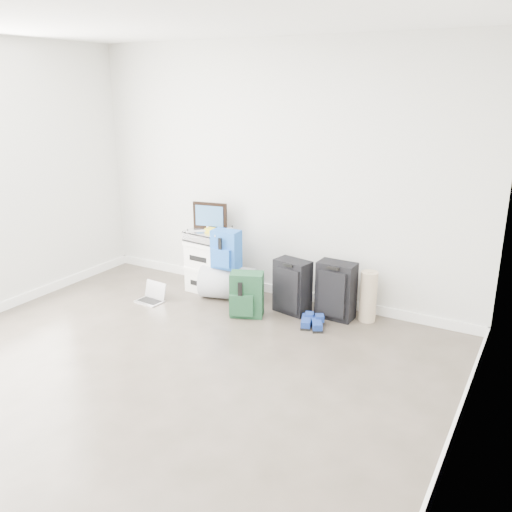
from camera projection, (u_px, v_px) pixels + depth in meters
The scene contains 14 objects.
ground at pixel (120, 401), 4.04m from camera, with size 5.00×5.00×0.00m, color #3E382D.
room_envelope at pixel (102, 170), 3.53m from camera, with size 4.52×5.02×2.71m.
boxes_stack at pixel (206, 266), 6.11m from camera, with size 0.42×0.35×0.58m.
briefcase at pixel (205, 236), 6.00m from camera, with size 0.41×0.30×0.12m, color #B2B2B7.
painting at pixel (210, 216), 6.02m from camera, with size 0.40×0.10×0.30m.
drone at pixel (210, 230), 5.93m from camera, with size 0.39×0.39×0.05m.
duffel_bag at pixel (228, 283), 5.92m from camera, with size 0.36×0.36×0.58m, color #909398.
blue_backpack at pixel (226, 250), 5.78m from camera, with size 0.30×0.23×0.42m.
large_suitcase at pixel (292, 287), 5.52m from camera, with size 0.39×0.29×0.56m.
green_backpack at pixel (246, 295), 5.45m from camera, with size 0.38×0.34×0.46m.
carry_on at pixel (336, 291), 5.38m from camera, with size 0.38×0.25×0.58m.
shoes at pixel (311, 323), 5.25m from camera, with size 0.30×0.26×0.08m.
rolled_rug at pixel (368, 296), 5.33m from camera, with size 0.17×0.17×0.51m, color tan.
laptop at pixel (152, 297), 5.88m from camera, with size 0.30×0.23×0.20m.
Camera 1 is at (2.62, -2.56, 2.26)m, focal length 38.00 mm.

